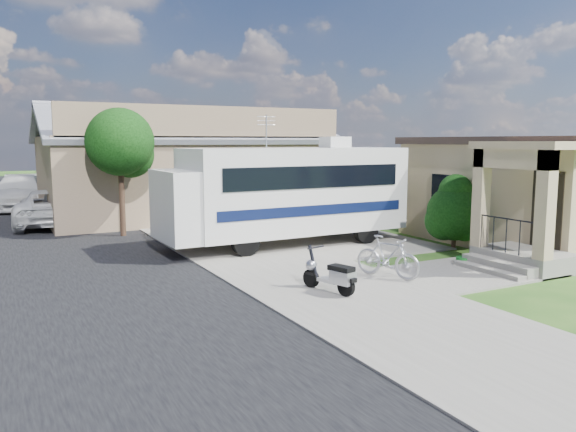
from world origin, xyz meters
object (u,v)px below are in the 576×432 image
scooter (332,275)px  garden_hose (464,262)px  shrub (455,210)px  bicycle (388,259)px  van (20,192)px  motorhome (287,191)px  pickup_truck (50,207)px

scooter → garden_hose: (4.87, 0.90, -0.35)m
shrub → garden_hose: 2.78m
bicycle → van: van is taller
motorhome → bicycle: bearing=-91.0°
scooter → bicycle: scooter is taller
pickup_truck → van: (-0.83, 6.88, 0.10)m
motorhome → garden_hose: 5.98m
bicycle → van: bearing=85.5°
bicycle → pickup_truck: pickup_truck is taller
motorhome → garden_hose: bearing=-60.4°
bicycle → van: (-7.35, 20.49, 0.32)m
van → garden_hose: van is taller
shrub → scooter: size_ratio=1.61×
shrub → scooter: 7.11m
van → bicycle: bearing=-61.5°
scooter → pickup_truck: size_ratio=0.28×
bicycle → pickup_truck: 15.09m
scooter → bicycle: (1.95, 0.53, 0.07)m
shrub → van: shrub is taller
scooter → van: 21.71m
shrub → garden_hose: (-1.57, -2.01, -1.12)m
motorhome → scooter: motorhome is taller
shrub → bicycle: (-4.48, -2.37, -0.70)m
scooter → garden_hose: 4.97m
shrub → bicycle: size_ratio=1.38×
bicycle → shrub: bearing=3.7°
pickup_truck → scooter: bearing=115.1°
motorhome → van: motorhome is taller
shrub → scooter: shrub is taller
scooter → van: (-5.39, 21.02, 0.39)m
shrub → van: bearing=123.2°
scooter → garden_hose: bearing=-5.8°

